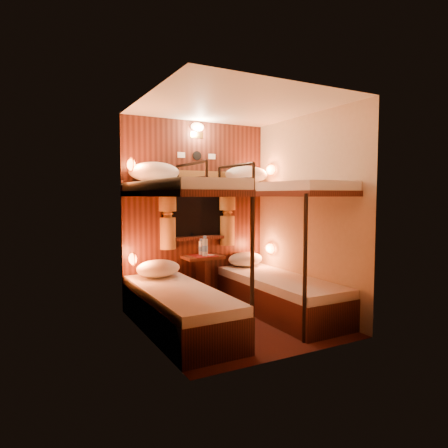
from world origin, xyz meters
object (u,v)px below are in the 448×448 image
bunk_right (279,268)px  bottle_left (205,247)px  bunk_left (178,279)px  table (203,273)px  bottle_right (201,248)px

bunk_right → bottle_left: (-0.64, 0.72, 0.21)m
bunk_left → table: size_ratio=2.90×
table → bottle_left: (0.00, -0.06, 0.35)m
bunk_right → bottle_left: 0.99m
bunk_left → bottle_right: bearing=52.3°
bunk_left → bottle_right: bunk_left is taller
bunk_right → table: size_ratio=2.90×
bunk_left → table: bearing=50.3°
bunk_right → bottle_right: (-0.64, 0.84, 0.19)m
bunk_left → bunk_right: same height
bunk_right → table: bunk_right is taller
table → bottle_left: bottle_left is taller
table → bottle_left: 0.35m
bunk_left → bottle_left: (0.65, 0.72, 0.21)m
bunk_left → bottle_left: bunk_left is taller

